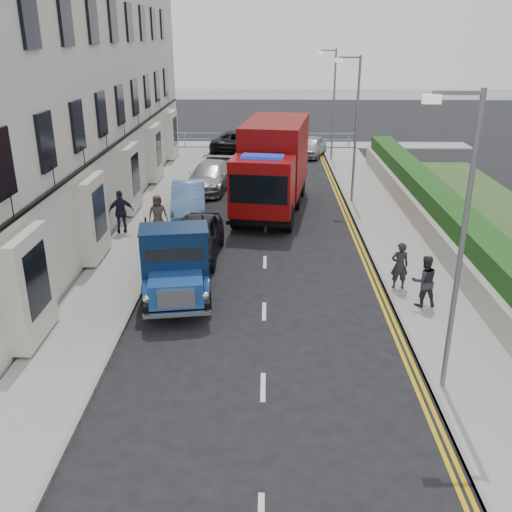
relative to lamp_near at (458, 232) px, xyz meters
name	(u,v)px	position (x,y,z in m)	size (l,w,h in m)	color
ground	(264,345)	(-4.18, 2.00, -4.00)	(120.00, 120.00, 0.00)	black
pavement_west	(142,233)	(-9.38, 11.00, -3.94)	(2.40, 38.00, 0.12)	gray
pavement_east	(391,235)	(1.12, 11.00, -3.94)	(2.60, 38.00, 0.12)	gray
promenade	(267,145)	(-4.18, 31.00, -3.94)	(30.00, 2.50, 0.12)	gray
sea_plane	(267,100)	(-4.18, 62.00, -4.00)	(120.00, 120.00, 0.00)	#4D626A
terrace_west	(54,52)	(-13.65, 15.00, 3.17)	(6.31, 30.20, 14.25)	silver
garden_east	(440,216)	(3.03, 11.00, -3.10)	(1.45, 28.00, 1.75)	#B2AD9E
seafront_railing	(267,140)	(-4.18, 30.20, -3.42)	(13.00, 0.08, 1.11)	#59B2A5
lamp_near	(458,232)	(0.00, 0.00, 0.00)	(1.23, 0.18, 7.00)	slate
lamp_mid	(354,122)	(0.00, 16.00, 0.00)	(1.23, 0.18, 7.00)	slate
lamp_far	(332,99)	(0.00, 26.00, 0.00)	(1.23, 0.18, 7.00)	slate
bedford_lorry	(176,267)	(-6.97, 4.77, -2.87)	(2.79, 5.41, 2.45)	black
red_lorry	(273,164)	(-3.86, 14.84, -1.81)	(3.77, 8.14, 4.11)	black
parked_car_front	(196,237)	(-6.78, 8.57, -3.24)	(1.79, 4.46, 1.52)	black
parked_car_mid	(189,199)	(-7.78, 14.00, -3.28)	(1.52, 4.37, 1.44)	#5F8ECD
parked_car_rear	(210,176)	(-7.22, 18.43, -3.28)	(2.02, 4.96, 1.44)	#A0A1A5
seafront_car_left	(236,141)	(-6.36, 29.00, -3.24)	(2.51, 5.45, 1.51)	black
seafront_car_right	(311,146)	(-1.11, 27.41, -3.33)	(1.59, 3.94, 1.34)	#9E9DA1
pedestrian_east_near	(400,265)	(0.22, 5.57, -3.08)	(0.58, 0.38, 1.60)	#222428
pedestrian_east_far	(424,281)	(0.70, 4.30, -3.06)	(0.80, 0.62, 1.64)	#2F2933
pedestrian_west_near	(121,212)	(-10.18, 10.90, -2.97)	(1.06, 0.44, 1.81)	black
pedestrian_west_far	(158,214)	(-8.66, 10.96, -3.07)	(0.79, 0.51, 1.62)	#443A31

